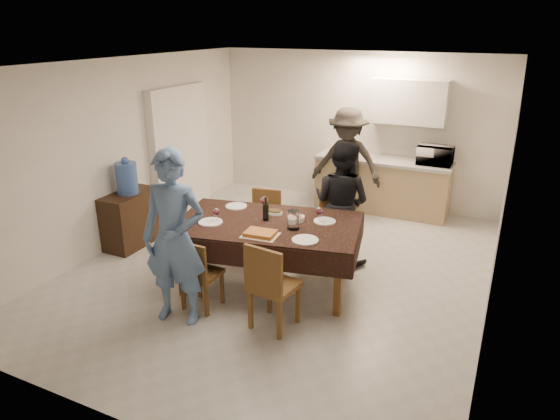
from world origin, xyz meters
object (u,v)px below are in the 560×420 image
Objects in this scene: water_jug at (127,178)px; person_near at (174,238)px; dining_table at (268,225)px; person_kitchen at (347,163)px; wine_bottle at (266,209)px; savoury_tart at (260,233)px; water_pitcher at (293,220)px; microwave at (435,155)px; person_far at (341,203)px; console at (131,219)px.

person_near is (1.77, -1.30, -0.06)m from water_jug.
person_kitchen is at bearing 76.88° from dining_table.
water_jug reaches higher than wine_bottle.
savoury_tart is at bearing -86.82° from dining_table.
microwave reaches higher than water_pitcher.
person_far reaches higher than microwave.
water_jug is 0.25× the size of person_kitchen.
microwave reaches higher than console.
person_kitchen is at bearing 45.98° from console.
person_kitchen reaches higher than savoury_tart.
savoury_tart is 0.94m from person_near.
wine_bottle is 0.15× the size of person_near.
person_near is (-0.55, -1.05, 0.15)m from dining_table.
water_pitcher is at bearing -14.04° from wine_bottle.
person_far is at bearing -74.06° from person_kitchen.
person_far reaches higher than water_pitcher.
savoury_tart is 0.72× the size of microwave.
person_far is at bearing 15.68° from console.
wine_bottle is at bearing 69.87° from person_far.
microwave is at bearing 18.95° from person_kitchen.
water_pitcher is 0.12× the size of person_kitchen.
wine_bottle is 0.17× the size of person_far.
wine_bottle is at bearing 109.23° from savoury_tart.
dining_table is at bearing -6.06° from console.
wine_bottle is at bearing 53.34° from person_near.
person_kitchen is (-0.03, 3.10, 0.04)m from savoury_tart.
console is 4.76m from microwave.
person_kitchen is (0.12, 2.67, -0.08)m from wine_bottle.
microwave is 0.30× the size of person_kitchen.
water_pitcher is (0.40, -0.10, -0.04)m from wine_bottle.
water_jug is 0.82× the size of microwave.
person_near reaches higher than dining_table.
person_far is (0.45, 1.43, -0.03)m from savoury_tart.
person_kitchen reaches higher than wine_bottle.
water_jug is at bearing 131.51° from person_near.
person_near reaches higher than savoury_tart.
dining_table is 1.19m from person_near.
microwave is 0.33× the size of person_far.
dining_table is 3.47m from microwave.
microwave is (1.03, 3.22, 0.12)m from water_pitcher.
person_far is at bearing 59.04° from wine_bottle.
dining_table reaches higher than console.
person_far is (2.87, 0.80, 0.43)m from console.
water_jug is 2.68m from water_pitcher.
person_kitchen reaches higher than person_far.
dining_table is at bearing 104.74° from savoury_tart.
wine_bottle is (2.27, -0.20, -0.03)m from water_jug.
water_jug is 1.53× the size of wine_bottle.
water_jug is at bearing 165.47° from savoury_tart.
water_jug is 0.23× the size of person_near.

